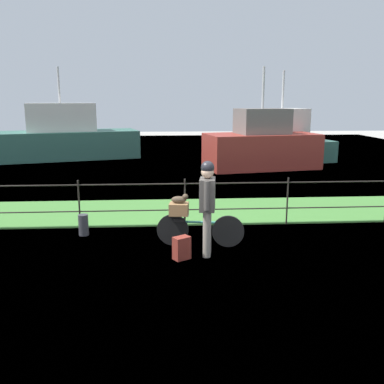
% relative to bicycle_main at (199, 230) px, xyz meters
% --- Properties ---
extents(ground_plane, '(60.00, 60.00, 0.00)m').
position_rel_bicycle_main_xyz_m(ground_plane, '(-0.20, -0.81, -0.32)').
color(ground_plane, '#B2ADA3').
extents(grass_strip, '(27.00, 2.40, 0.03)m').
position_rel_bicycle_main_xyz_m(grass_strip, '(-0.20, 2.50, -0.31)').
color(grass_strip, '#478438').
rests_on(grass_strip, ground).
extents(harbor_water, '(30.00, 30.00, 0.00)m').
position_rel_bicycle_main_xyz_m(harbor_water, '(-0.20, 10.21, -0.32)').
color(harbor_water, '#60849E').
rests_on(harbor_water, ground).
extents(iron_fence, '(18.04, 0.04, 1.04)m').
position_rel_bicycle_main_xyz_m(iron_fence, '(-0.20, 1.30, 0.29)').
color(iron_fence, '#28231E').
rests_on(iron_fence, ground).
extents(bicycle_main, '(1.63, 0.31, 0.60)m').
position_rel_bicycle_main_xyz_m(bicycle_main, '(0.00, 0.00, 0.00)').
color(bicycle_main, black).
rests_on(bicycle_main, ground).
extents(wooden_crate, '(0.39, 0.33, 0.22)m').
position_rel_bicycle_main_xyz_m(wooden_crate, '(-0.37, 0.06, 0.39)').
color(wooden_crate, olive).
rests_on(wooden_crate, bicycle_main).
extents(terrier_dog, '(0.32, 0.18, 0.18)m').
position_rel_bicycle_main_xyz_m(terrier_dog, '(-0.35, 0.05, 0.58)').
color(terrier_dog, '#4C3D2D').
rests_on(terrier_dog, wooden_crate).
extents(cyclist_person, '(0.32, 0.54, 1.68)m').
position_rel_bicycle_main_xyz_m(cyclist_person, '(0.10, -0.47, 0.68)').
color(cyclist_person, gray).
rests_on(cyclist_person, ground).
extents(backpack_on_paving, '(0.33, 0.30, 0.40)m').
position_rel_bicycle_main_xyz_m(backpack_on_paving, '(-0.35, -0.65, -0.12)').
color(backpack_on_paving, maroon).
rests_on(backpack_on_paving, ground).
extents(mooring_bollard, '(0.20, 0.20, 0.43)m').
position_rel_bicycle_main_xyz_m(mooring_bollard, '(-2.29, 0.80, -0.11)').
color(mooring_bollard, '#38383D').
rests_on(mooring_bollard, ground).
extents(moored_boat_near, '(7.21, 4.05, 4.15)m').
position_rel_bicycle_main_xyz_m(moored_boat_near, '(-5.36, 12.39, 0.62)').
color(moored_boat_near, '#336656').
rests_on(moored_boat_near, ground).
extents(moored_boat_mid, '(4.69, 2.89, 3.96)m').
position_rel_bicycle_main_xyz_m(moored_boat_mid, '(3.24, 9.11, 0.58)').
color(moored_boat_mid, '#9E3328').
rests_on(moored_boat_mid, ground).
extents(moored_boat_far, '(4.82, 3.13, 3.92)m').
position_rel_bicycle_main_xyz_m(moored_boat_far, '(4.51, 10.83, 0.51)').
color(moored_boat_far, '#336656').
rests_on(moored_boat_far, ground).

